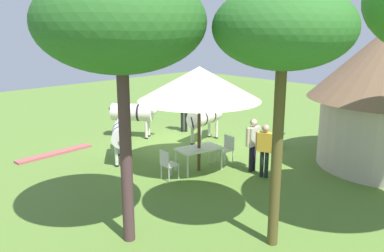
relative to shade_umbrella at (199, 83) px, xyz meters
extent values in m
plane|color=#5A7D32|center=(-1.66, -2.17, -2.76)|extent=(36.00, 36.00, 0.00)
cylinder|color=#4F351B|center=(0.00, 0.00, -1.63)|extent=(0.10, 0.10, 2.26)
cone|color=beige|center=(0.00, 0.00, 0.00)|extent=(3.75, 3.75, 1.02)
cube|color=silver|center=(0.00, 0.00, -2.04)|extent=(1.53, 1.07, 0.04)
cylinder|color=silver|center=(-0.55, 0.47, -2.41)|extent=(0.06, 0.06, 0.70)
cylinder|color=silver|center=(0.69, 0.20, -2.41)|extent=(0.06, 0.06, 0.70)
cylinder|color=silver|center=(-0.69, -0.20, -2.41)|extent=(0.06, 0.06, 0.70)
cylinder|color=silver|center=(0.55, -0.47, -2.41)|extent=(0.06, 0.06, 0.70)
cube|color=silver|center=(-1.14, 0.09, -2.31)|extent=(0.45, 0.47, 0.04)
cube|color=silver|center=(-1.33, 0.11, -2.09)|extent=(0.07, 0.44, 0.45)
cylinder|color=silver|center=(-0.95, 0.27, -2.54)|extent=(0.04, 0.04, 0.45)
cylinder|color=silver|center=(-0.98, -0.11, -2.54)|extent=(0.04, 0.04, 0.45)
cylinder|color=silver|center=(-1.31, 0.29, -2.54)|extent=(0.04, 0.04, 0.45)
cylinder|color=silver|center=(-1.34, -0.08, -2.54)|extent=(0.04, 0.04, 0.45)
cube|color=silver|center=(1.14, -0.09, -2.31)|extent=(0.45, 0.47, 0.04)
cube|color=silver|center=(1.33, -0.10, -2.09)|extent=(0.07, 0.44, 0.45)
cylinder|color=silver|center=(0.95, -0.26, -2.54)|extent=(0.04, 0.04, 0.45)
cylinder|color=silver|center=(0.98, 0.11, -2.54)|extent=(0.04, 0.04, 0.45)
cylinder|color=silver|center=(1.31, -0.29, -2.54)|extent=(0.04, 0.04, 0.45)
cylinder|color=silver|center=(1.34, 0.09, -2.54)|extent=(0.04, 0.04, 0.45)
cylinder|color=black|center=(-1.06, 1.22, -2.34)|extent=(0.12, 0.12, 0.84)
cylinder|color=black|center=(-1.21, 1.23, -2.34)|extent=(0.12, 0.12, 0.84)
cube|color=beige|center=(-1.13, 1.23, -1.63)|extent=(0.46, 0.22, 0.59)
cylinder|color=beige|center=(-0.87, 1.22, -1.61)|extent=(0.09, 0.09, 0.56)
cylinder|color=beige|center=(-1.39, 1.23, -1.61)|extent=(0.09, 0.09, 0.56)
sphere|color=beige|center=(-1.13, 1.23, -1.19)|extent=(0.23, 0.23, 0.23)
cylinder|color=black|center=(-0.95, 1.72, -2.35)|extent=(0.12, 0.12, 0.81)
cylinder|color=black|center=(-1.00, 1.85, -2.35)|extent=(0.12, 0.12, 0.81)
cube|color=gold|center=(-0.98, 1.79, -1.66)|extent=(0.35, 0.48, 0.58)
cylinder|color=tan|center=(-0.89, 1.55, -1.64)|extent=(0.08, 0.08, 0.54)
cylinder|color=tan|center=(-1.07, 2.02, -1.64)|extent=(0.08, 0.08, 0.54)
sphere|color=tan|center=(-0.98, 1.79, -1.24)|extent=(0.22, 0.22, 0.22)
cylinder|color=black|center=(-2.99, -3.72, -2.32)|extent=(0.13, 0.13, 0.88)
cylinder|color=black|center=(-2.88, -3.83, -2.32)|extent=(0.13, 0.13, 0.88)
cube|color=gold|center=(-2.93, -3.77, -1.57)|extent=(0.50, 0.49, 0.62)
cylinder|color=#9A7859|center=(-3.12, -3.59, -1.55)|extent=(0.09, 0.09, 0.59)
cylinder|color=#9A7859|center=(-2.74, -3.96, -1.55)|extent=(0.09, 0.09, 0.59)
sphere|color=#9A7859|center=(-2.93, -3.77, -1.12)|extent=(0.24, 0.24, 0.24)
cube|color=#D0424A|center=(-3.53, 0.18, -2.54)|extent=(0.69, 0.67, 0.03)
cube|color=white|center=(-3.79, 0.27, -2.32)|extent=(0.69, 0.67, 0.30)
cube|color=silver|center=(-3.49, 0.45, -2.65)|extent=(0.59, 0.23, 0.22)
cube|color=silver|center=(-3.66, -0.04, -2.65)|extent=(0.59, 0.23, 0.22)
cylinder|color=silver|center=(-2.48, -2.12, -1.75)|extent=(1.75, 0.98, 0.64)
cylinder|color=black|center=(-2.16, -2.05, -1.75)|extent=(0.22, 0.65, 0.65)
cylinder|color=black|center=(-2.77, -2.18, -1.75)|extent=(0.22, 0.65, 0.65)
cylinder|color=silver|center=(-3.29, -2.29, -1.57)|extent=(0.58, 0.39, 0.49)
cube|color=silver|center=(-3.56, -2.35, -1.41)|extent=(0.43, 0.26, 0.20)
cube|color=black|center=(-3.74, -2.39, -1.44)|extent=(0.14, 0.14, 0.12)
cube|color=black|center=(-3.29, -2.29, -1.37)|extent=(0.37, 0.12, 0.28)
cylinder|color=silver|center=(-3.06, -2.42, -2.38)|extent=(0.11, 0.11, 0.77)
cylinder|color=black|center=(-3.06, -2.42, -2.73)|extent=(0.13, 0.13, 0.06)
cylinder|color=silver|center=(-3.13, -2.08, -2.38)|extent=(0.11, 0.11, 0.77)
cylinder|color=black|center=(-3.13, -2.08, -2.73)|extent=(0.13, 0.13, 0.06)
cylinder|color=silver|center=(-1.83, -2.16, -2.38)|extent=(0.11, 0.11, 0.77)
cylinder|color=black|center=(-1.83, -2.16, -2.73)|extent=(0.13, 0.13, 0.06)
cylinder|color=silver|center=(-1.90, -1.81, -2.38)|extent=(0.11, 0.11, 0.77)
cylinder|color=black|center=(-1.90, -1.81, -2.73)|extent=(0.13, 0.13, 0.06)
cylinder|color=black|center=(-1.62, -1.93, -1.85)|extent=(0.24, 0.10, 0.53)
cylinder|color=silver|center=(-0.85, -4.63, -1.73)|extent=(1.53, 1.73, 0.69)
cylinder|color=black|center=(-0.65, -4.90, -1.73)|extent=(0.61, 0.48, 0.70)
cylinder|color=black|center=(-1.02, -4.40, -1.73)|extent=(0.61, 0.48, 0.70)
cylinder|color=silver|center=(-1.34, -3.97, -1.55)|extent=(0.57, 0.62, 0.51)
cube|color=silver|center=(-1.50, -3.75, -1.39)|extent=(0.38, 0.43, 0.20)
cube|color=black|center=(-1.61, -3.60, -1.42)|extent=(0.17, 0.17, 0.12)
cube|color=black|center=(-1.34, -3.97, -1.35)|extent=(0.25, 0.32, 0.28)
cylinder|color=silver|center=(-1.37, -4.24, -2.37)|extent=(0.11, 0.11, 0.78)
cylinder|color=black|center=(-1.37, -4.24, -2.73)|extent=(0.13, 0.13, 0.06)
cylinder|color=silver|center=(-1.07, -4.02, -2.37)|extent=(0.11, 0.11, 0.78)
cylinder|color=black|center=(-1.07, -4.02, -2.73)|extent=(0.13, 0.13, 0.06)
cylinder|color=silver|center=(-0.63, -5.25, -2.37)|extent=(0.11, 0.11, 0.78)
cylinder|color=black|center=(-0.63, -5.25, -2.73)|extent=(0.13, 0.13, 0.06)
cylinder|color=silver|center=(-0.33, -5.03, -2.37)|extent=(0.11, 0.11, 0.78)
cylinder|color=black|center=(-0.33, -5.03, -2.73)|extent=(0.13, 0.13, 0.06)
cylinder|color=black|center=(-0.33, -5.34, -1.83)|extent=(0.18, 0.22, 0.53)
cylinder|color=silver|center=(1.18, -2.47, -1.81)|extent=(1.40, 1.60, 0.62)
cylinder|color=black|center=(1.36, -2.23, -1.81)|extent=(0.56, 0.44, 0.64)
cylinder|color=black|center=(1.02, -2.69, -1.81)|extent=(0.56, 0.44, 0.64)
cylinder|color=silver|center=(0.73, -3.09, -1.63)|extent=(0.54, 0.59, 0.49)
cube|color=silver|center=(0.56, -3.31, -1.47)|extent=(0.38, 0.43, 0.20)
cube|color=black|center=(0.45, -3.46, -1.50)|extent=(0.17, 0.17, 0.12)
cube|color=black|center=(0.73, -3.09, -1.43)|extent=(0.25, 0.32, 0.28)
cylinder|color=silver|center=(0.97, -3.04, -2.40)|extent=(0.11, 0.11, 0.72)
cylinder|color=black|center=(0.97, -3.04, -2.73)|extent=(0.13, 0.13, 0.06)
cylinder|color=silver|center=(0.70, -2.84, -2.40)|extent=(0.11, 0.11, 0.72)
cylinder|color=black|center=(0.70, -2.84, -2.73)|extent=(0.13, 0.13, 0.06)
cylinder|color=silver|center=(1.66, -2.11, -2.40)|extent=(0.11, 0.11, 0.72)
cylinder|color=black|center=(1.66, -2.11, -2.73)|extent=(0.13, 0.13, 0.06)
cylinder|color=silver|center=(1.38, -1.90, -2.40)|extent=(0.11, 0.11, 0.72)
cylinder|color=black|center=(1.38, -1.90, -2.73)|extent=(0.13, 0.13, 0.06)
cylinder|color=black|center=(1.66, -1.82, -1.91)|extent=(0.18, 0.22, 0.53)
cylinder|color=#504621|center=(2.04, 4.17, -0.91)|extent=(0.22, 0.22, 3.70)
ellipsoid|color=#2C6925|center=(2.04, 4.17, 1.67)|extent=(2.65, 2.65, 1.59)
cylinder|color=#493032|center=(4.08, 1.92, -0.95)|extent=(0.25, 0.25, 3.62)
ellipsoid|color=#286122|center=(4.08, 1.92, 1.76)|extent=(3.26, 3.26, 1.96)
cube|color=#A85252|center=(2.51, -4.70, -2.72)|extent=(2.81, 0.51, 0.08)
camera|label=1|loc=(8.59, 8.41, 1.71)|focal=37.67mm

